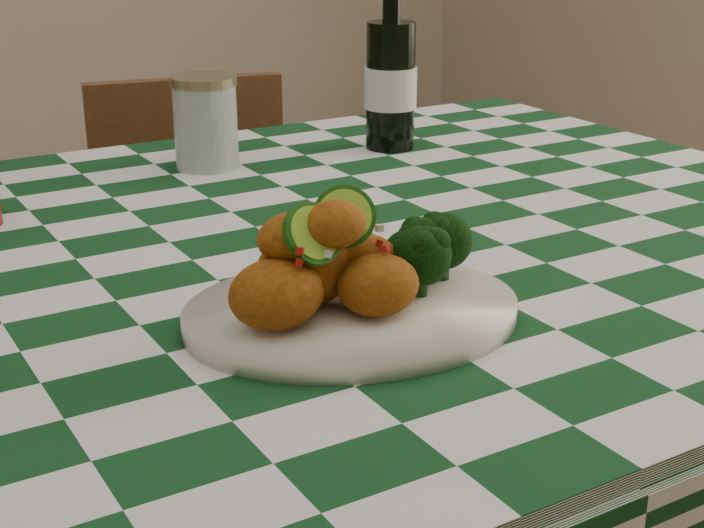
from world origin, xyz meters
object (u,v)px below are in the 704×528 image
plate (352,313)px  beer_bottle (391,62)px  mason_jar (206,122)px  wooden_chair_right (213,311)px  fried_chicken_pile (329,256)px

plate → beer_bottle: (0.38, 0.52, 0.12)m
mason_jar → beer_bottle: 0.29m
mason_jar → wooden_chair_right: mason_jar is taller
fried_chicken_pile → mason_jar: mason_jar is taller
fried_chicken_pile → wooden_chair_right: fried_chicken_pile is taller
plate → mason_jar: (0.10, 0.56, 0.05)m
plate → wooden_chair_right: size_ratio=0.37×
beer_bottle → wooden_chair_right: size_ratio=0.31×
fried_chicken_pile → plate: bearing=-0.0°
plate → beer_bottle: bearing=54.0°
wooden_chair_right → fried_chicken_pile: bearing=-94.3°
mason_jar → beer_bottle: bearing=-7.4°
fried_chicken_pile → wooden_chair_right: (0.26, 0.91, -0.44)m
fried_chicken_pile → wooden_chair_right: 1.04m
beer_bottle → plate: bearing=-126.0°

